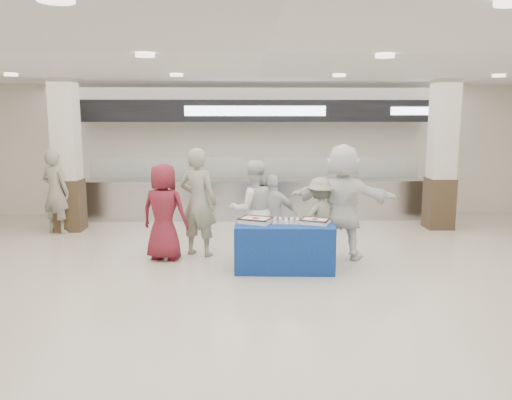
{
  "coord_description": "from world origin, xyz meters",
  "views": [
    {
      "loc": [
        -0.3,
        -6.43,
        2.42
      ],
      "look_at": [
        -0.08,
        1.6,
        1.07
      ],
      "focal_mm": 35.0,
      "sensor_mm": 36.0,
      "label": 1
    }
  ],
  "objects_px": {
    "display_table": "(284,247)",
    "soldier_a": "(198,202)",
    "sheet_cake_right": "(315,221)",
    "chef_short": "(273,217)",
    "sheet_cake_left": "(256,220)",
    "chef_tall": "(254,210)",
    "cupcake_tray": "(286,221)",
    "civilian_white": "(342,202)",
    "civilian_maroon": "(164,212)",
    "soldier_bg": "(55,192)",
    "soldier_b": "(321,218)"
  },
  "relations": [
    {
      "from": "display_table",
      "to": "soldier_a",
      "type": "height_order",
      "value": "soldier_a"
    },
    {
      "from": "sheet_cake_right",
      "to": "chef_short",
      "type": "relative_size",
      "value": 0.36
    },
    {
      "from": "sheet_cake_left",
      "to": "chef_tall",
      "type": "bearing_deg",
      "value": 92.18
    },
    {
      "from": "cupcake_tray",
      "to": "civilian_white",
      "type": "relative_size",
      "value": 0.24
    },
    {
      "from": "sheet_cake_right",
      "to": "soldier_a",
      "type": "relative_size",
      "value": 0.28
    },
    {
      "from": "sheet_cake_left",
      "to": "civilian_maroon",
      "type": "bearing_deg",
      "value": 159.47
    },
    {
      "from": "sheet_cake_left",
      "to": "soldier_a",
      "type": "bearing_deg",
      "value": 139.91
    },
    {
      "from": "soldier_a",
      "to": "chef_short",
      "type": "bearing_deg",
      "value": -167.65
    },
    {
      "from": "display_table",
      "to": "soldier_bg",
      "type": "bearing_deg",
      "value": 152.79
    },
    {
      "from": "civilian_white",
      "to": "soldier_bg",
      "type": "bearing_deg",
      "value": -5.8
    },
    {
      "from": "cupcake_tray",
      "to": "soldier_b",
      "type": "bearing_deg",
      "value": 43.05
    },
    {
      "from": "civilian_maroon",
      "to": "soldier_b",
      "type": "distance_m",
      "value": 2.67
    },
    {
      "from": "soldier_a",
      "to": "soldier_b",
      "type": "relative_size",
      "value": 1.35
    },
    {
      "from": "sheet_cake_right",
      "to": "display_table",
      "type": "bearing_deg",
      "value": 177.63
    },
    {
      "from": "sheet_cake_left",
      "to": "sheet_cake_right",
      "type": "xyz_separation_m",
      "value": [
        0.93,
        -0.08,
        -0.0
      ]
    },
    {
      "from": "soldier_b",
      "to": "civilian_white",
      "type": "xyz_separation_m",
      "value": [
        0.37,
        0.0,
        0.28
      ]
    },
    {
      "from": "sheet_cake_left",
      "to": "civilian_white",
      "type": "height_order",
      "value": "civilian_white"
    },
    {
      "from": "soldier_b",
      "to": "soldier_bg",
      "type": "relative_size",
      "value": 0.8
    },
    {
      "from": "display_table",
      "to": "chef_tall",
      "type": "relative_size",
      "value": 0.91
    },
    {
      "from": "chef_short",
      "to": "soldier_bg",
      "type": "height_order",
      "value": "soldier_bg"
    },
    {
      "from": "civilian_maroon",
      "to": "chef_tall",
      "type": "xyz_separation_m",
      "value": [
        1.52,
        0.0,
        0.02
      ]
    },
    {
      "from": "display_table",
      "to": "soldier_a",
      "type": "xyz_separation_m",
      "value": [
        -1.43,
        0.89,
        0.57
      ]
    },
    {
      "from": "soldier_a",
      "to": "sheet_cake_right",
      "type": "bearing_deg",
      "value": 177.91
    },
    {
      "from": "chef_tall",
      "to": "soldier_b",
      "type": "xyz_separation_m",
      "value": [
        1.15,
        0.0,
        -0.15
      ]
    },
    {
      "from": "sheet_cake_right",
      "to": "chef_tall",
      "type": "relative_size",
      "value": 0.31
    },
    {
      "from": "sheet_cake_right",
      "to": "soldier_bg",
      "type": "bearing_deg",
      "value": 151.86
    },
    {
      "from": "sheet_cake_left",
      "to": "soldier_a",
      "type": "relative_size",
      "value": 0.31
    },
    {
      "from": "chef_tall",
      "to": "soldier_bg",
      "type": "xyz_separation_m",
      "value": [
        -4.08,
        2.04,
        0.03
      ]
    },
    {
      "from": "civilian_maroon",
      "to": "soldier_b",
      "type": "bearing_deg",
      "value": -164.17
    },
    {
      "from": "display_table",
      "to": "chef_tall",
      "type": "height_order",
      "value": "chef_tall"
    },
    {
      "from": "sheet_cake_right",
      "to": "chef_tall",
      "type": "distance_m",
      "value": 1.16
    },
    {
      "from": "cupcake_tray",
      "to": "civilian_maroon",
      "type": "height_order",
      "value": "civilian_maroon"
    },
    {
      "from": "sheet_cake_right",
      "to": "soldier_bg",
      "type": "height_order",
      "value": "soldier_bg"
    },
    {
      "from": "sheet_cake_left",
      "to": "cupcake_tray",
      "type": "height_order",
      "value": "sheet_cake_left"
    },
    {
      "from": "chef_tall",
      "to": "soldier_b",
      "type": "distance_m",
      "value": 1.16
    },
    {
      "from": "soldier_a",
      "to": "chef_tall",
      "type": "relative_size",
      "value": 1.12
    },
    {
      "from": "sheet_cake_left",
      "to": "civilian_maroon",
      "type": "distance_m",
      "value": 1.65
    },
    {
      "from": "cupcake_tray",
      "to": "sheet_cake_right",
      "type": "bearing_deg",
      "value": -7.22
    },
    {
      "from": "cupcake_tray",
      "to": "soldier_b",
      "type": "relative_size",
      "value": 0.34
    },
    {
      "from": "civilian_maroon",
      "to": "soldier_bg",
      "type": "bearing_deg",
      "value": -22.6
    },
    {
      "from": "sheet_cake_right",
      "to": "chef_short",
      "type": "bearing_deg",
      "value": 133.54
    },
    {
      "from": "civilian_white",
      "to": "soldier_bg",
      "type": "distance_m",
      "value": 5.96
    },
    {
      "from": "civilian_maroon",
      "to": "chef_short",
      "type": "height_order",
      "value": "civilian_maroon"
    },
    {
      "from": "display_table",
      "to": "chef_tall",
      "type": "xyz_separation_m",
      "value": [
        -0.48,
        0.64,
        0.47
      ]
    },
    {
      "from": "cupcake_tray",
      "to": "soldier_a",
      "type": "height_order",
      "value": "soldier_a"
    },
    {
      "from": "chef_short",
      "to": "chef_tall",
      "type": "bearing_deg",
      "value": -1.37
    },
    {
      "from": "chef_short",
      "to": "soldier_b",
      "type": "distance_m",
      "value": 0.82
    },
    {
      "from": "cupcake_tray",
      "to": "soldier_bg",
      "type": "bearing_deg",
      "value": 150.11
    },
    {
      "from": "sheet_cake_right",
      "to": "civilian_maroon",
      "type": "relative_size",
      "value": 0.32
    },
    {
      "from": "cupcake_tray",
      "to": "civilian_maroon",
      "type": "relative_size",
      "value": 0.29
    }
  ]
}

